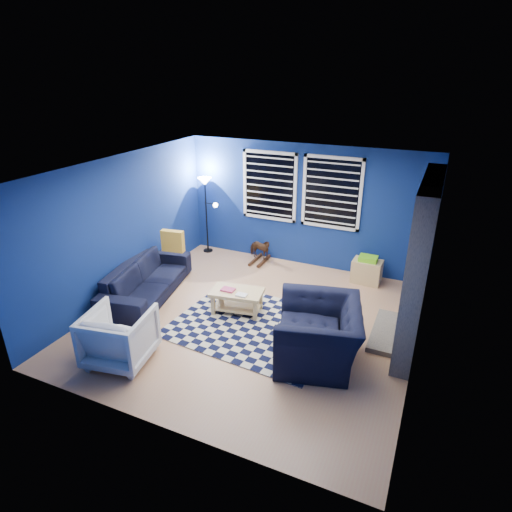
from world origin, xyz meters
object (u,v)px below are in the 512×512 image
at_px(sofa, 147,279).
at_px(armchair_bent, 120,336).
at_px(tv, 433,224).
at_px(coffee_table, 237,297).
at_px(rocking_horse, 260,249).
at_px(floor_lamp, 206,192).
at_px(armchair_big, 318,333).
at_px(cabinet, 367,271).

xyz_separation_m(sofa, armchair_bent, (0.84, -1.69, 0.07)).
xyz_separation_m(tv, coffee_table, (-2.80, -1.87, -1.10)).
distance_m(rocking_horse, coffee_table, 2.11).
relative_size(coffee_table, floor_lamp, 0.55).
height_order(tv, rocking_horse, tv).
bearing_deg(armchair_big, coffee_table, -127.68).
relative_size(sofa, coffee_table, 2.38).
relative_size(cabinet, floor_lamp, 0.33).
height_order(armchair_bent, coffee_table, armchair_bent).
distance_m(armchair_big, coffee_table, 1.74).
distance_m(rocking_horse, floor_lamp, 1.68).
bearing_deg(cabinet, coffee_table, -129.08).
bearing_deg(rocking_horse, armchair_bent, -177.19).
height_order(tv, armchair_bent, tv).
distance_m(sofa, rocking_horse, 2.52).
bearing_deg(tv, sofa, -156.25).
bearing_deg(armchair_bent, coffee_table, -126.59).
height_order(rocking_horse, cabinet, cabinet).
height_order(tv, armchair_big, tv).
relative_size(armchair_big, rocking_horse, 2.36).
bearing_deg(armchair_big, tv, 139.45).
relative_size(armchair_big, floor_lamp, 0.77).
height_order(tv, cabinet, tv).
distance_m(tv, armchair_bent, 5.33).
distance_m(coffee_table, floor_lamp, 2.96).
relative_size(tv, coffee_table, 1.08).
bearing_deg(armchair_bent, sofa, -73.90).
distance_m(sofa, cabinet, 4.13).
xyz_separation_m(armchair_bent, rocking_horse, (0.42, 3.88, -0.09)).
distance_m(tv, rocking_horse, 3.47).
bearing_deg(sofa, cabinet, -70.07).
bearing_deg(armchair_big, sofa, -114.16).
xyz_separation_m(armchair_bent, cabinet, (2.68, 3.86, -0.15)).
relative_size(tv, armchair_bent, 1.15).
bearing_deg(sofa, armchair_big, -110.62).
bearing_deg(rocking_horse, sofa, 159.04).
bearing_deg(floor_lamp, tv, -3.09).
distance_m(sofa, coffee_table, 1.75).
distance_m(armchair_bent, coffee_table, 2.04).
distance_m(armchair_big, floor_lamp, 4.48).
height_order(armchair_big, floor_lamp, floor_lamp).
distance_m(armchair_big, rocking_horse, 3.43).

